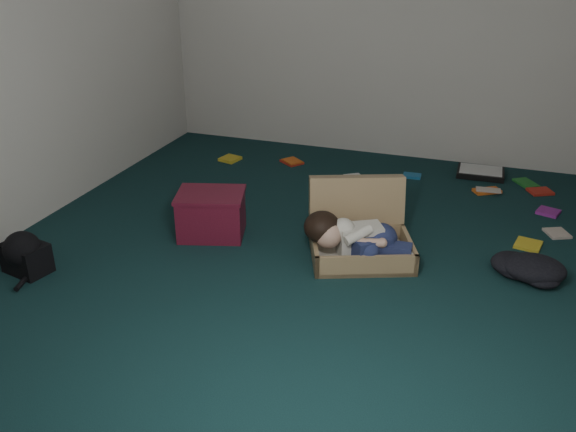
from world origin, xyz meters
The scene contains 11 objects.
floor centered at (0.00, 0.00, 0.00)m, with size 4.50×4.50×0.00m, color #0F2B2C.
wall_back centered at (0.00, 2.25, 1.30)m, with size 4.50×4.50×0.00m, color silver.
wall_front centered at (0.00, -2.25, 1.30)m, with size 4.50×4.50×0.00m, color silver.
wall_left centered at (-2.00, 0.00, 1.30)m, with size 4.50×4.50×0.00m, color silver.
suitcase centered at (0.40, 0.18, 0.14)m, with size 0.84×0.83×0.48m.
person centered at (0.41, 0.01, 0.19)m, with size 0.73×0.38×0.30m.
maroon_bin centered at (-0.66, 0.08, 0.16)m, with size 0.56×0.49×0.32m.
backpack centered at (-1.55, -0.79, 0.11)m, with size 0.36×0.29×0.21m, color black, non-canonical shape.
clothing_pile centered at (1.44, 0.24, 0.07)m, with size 0.44×0.36×0.14m, color black, non-canonical shape.
paper_tray centered at (1.11, 1.95, 0.03)m, with size 0.41×0.31×0.06m.
book_scatter centered at (0.79, 1.44, 0.01)m, with size 3.06×1.40×0.02m.
Camera 1 is at (1.15, -3.46, 1.99)m, focal length 38.00 mm.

